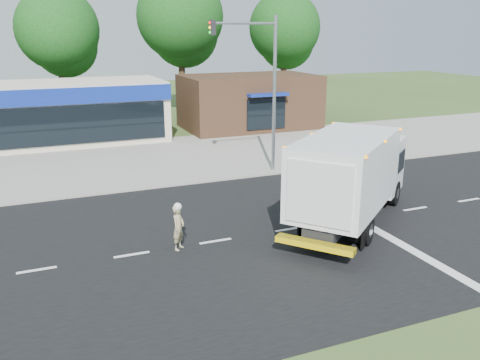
# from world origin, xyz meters

# --- Properties ---
(ground) EXTENTS (120.00, 120.00, 0.00)m
(ground) POSITION_xyz_m (0.00, 0.00, 0.00)
(ground) COLOR #385123
(ground) RESTS_ON ground
(road_asphalt) EXTENTS (60.00, 14.00, 0.02)m
(road_asphalt) POSITION_xyz_m (0.00, 0.00, 0.00)
(road_asphalt) COLOR black
(road_asphalt) RESTS_ON ground
(sidewalk) EXTENTS (60.00, 2.40, 0.12)m
(sidewalk) POSITION_xyz_m (0.00, 8.20, 0.06)
(sidewalk) COLOR gray
(sidewalk) RESTS_ON ground
(parking_apron) EXTENTS (60.00, 9.00, 0.02)m
(parking_apron) POSITION_xyz_m (0.00, 14.00, 0.01)
(parking_apron) COLOR gray
(parking_apron) RESTS_ON ground
(lane_markings) EXTENTS (55.20, 7.00, 0.01)m
(lane_markings) POSITION_xyz_m (1.35, -1.35, 0.02)
(lane_markings) COLOR silver
(lane_markings) RESTS_ON road_asphalt
(ems_box_truck) EXTENTS (7.95, 7.16, 3.64)m
(ems_box_truck) POSITION_xyz_m (2.43, -0.33, 2.10)
(ems_box_truck) COLOR black
(ems_box_truck) RESTS_ON ground
(emergency_worker) EXTENTS (0.67, 0.68, 1.70)m
(emergency_worker) POSITION_xyz_m (-4.38, -0.14, 0.84)
(emergency_worker) COLOR tan
(emergency_worker) RESTS_ON ground
(retail_strip_mall) EXTENTS (18.00, 6.20, 4.00)m
(retail_strip_mall) POSITION_xyz_m (-9.00, 19.93, 2.01)
(retail_strip_mall) COLOR beige
(retail_strip_mall) RESTS_ON ground
(brown_storefront) EXTENTS (10.00, 6.70, 4.00)m
(brown_storefront) POSITION_xyz_m (7.00, 19.98, 2.00)
(brown_storefront) COLOR #382316
(brown_storefront) RESTS_ON ground
(traffic_signal_pole) EXTENTS (3.51, 0.25, 8.00)m
(traffic_signal_pole) POSITION_xyz_m (2.35, 7.60, 4.92)
(traffic_signal_pole) COLOR gray
(traffic_signal_pole) RESTS_ON ground
(background_trees) EXTENTS (36.77, 7.39, 12.10)m
(background_trees) POSITION_xyz_m (-0.85, 28.16, 7.38)
(background_trees) COLOR #332114
(background_trees) RESTS_ON ground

